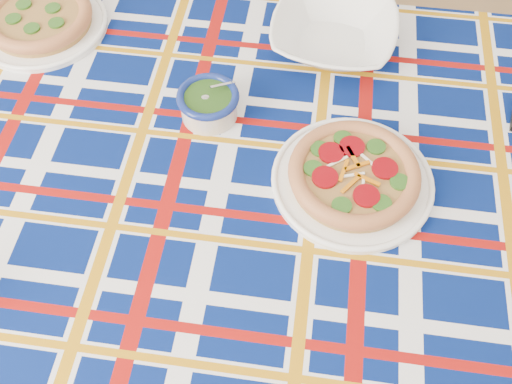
{
  "coord_description": "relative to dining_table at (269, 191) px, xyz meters",
  "views": [
    {
      "loc": [
        0.13,
        -0.12,
        1.66
      ],
      "look_at": [
        0.22,
        0.45,
        0.79
      ],
      "focal_mm": 40.0,
      "sensor_mm": 36.0,
      "label": 1
    }
  ],
  "objects": [
    {
      "name": "dining_table",
      "position": [
        0.0,
        0.0,
        0.0
      ],
      "size": [
        1.87,
        1.46,
        0.77
      ],
      "rotation": [
        0.0,
        0.0,
        -0.3
      ],
      "color": "brown",
      "rests_on": "floor"
    },
    {
      "name": "tablecloth",
      "position": [
        0.0,
        -0.0,
        0.03
      ],
      "size": [
        1.91,
        1.51,
        0.11
      ],
      "primitive_type": null,
      "rotation": [
        0.0,
        0.0,
        -0.3
      ],
      "color": "#041553",
      "rests_on": "dining_table"
    },
    {
      "name": "main_focaccia_plate",
      "position": [
        0.15,
        -0.06,
        0.11
      ],
      "size": [
        0.36,
        0.36,
        0.06
      ],
      "primitive_type": null,
      "rotation": [
        0.0,
        0.0,
        -0.16
      ],
      "color": "#9F7038",
      "rests_on": "tablecloth"
    },
    {
      "name": "pesto_bowl",
      "position": [
        -0.1,
        0.15,
        0.12
      ],
      "size": [
        0.14,
        0.14,
        0.07
      ],
      "primitive_type": null,
      "rotation": [
        0.0,
        0.0,
        -0.16
      ],
      "color": "#17340E",
      "rests_on": "tablecloth"
    },
    {
      "name": "serving_bowl",
      "position": [
        0.2,
        0.31,
        0.11
      ],
      "size": [
        0.36,
        0.36,
        0.07
      ],
      "primitive_type": "imported",
      "rotation": [
        0.0,
        0.0,
        -0.41
      ],
      "color": "white",
      "rests_on": "tablecloth"
    },
    {
      "name": "second_focaccia_plate",
      "position": [
        -0.45,
        0.48,
        0.11
      ],
      "size": [
        0.36,
        0.36,
        0.06
      ],
      "primitive_type": null,
      "rotation": [
        0.0,
        0.0,
        -0.2
      ],
      "color": "#9F7038",
      "rests_on": "tablecloth"
    }
  ]
}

